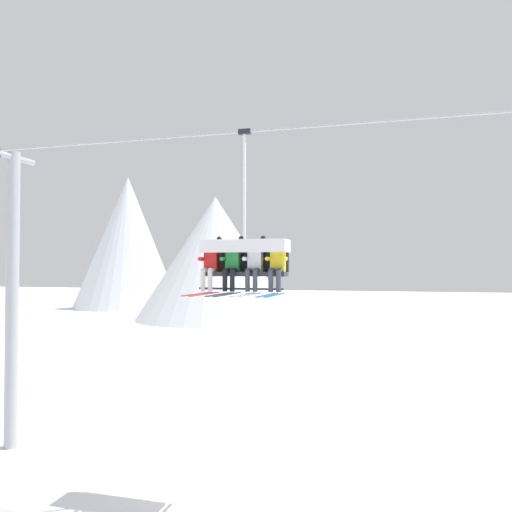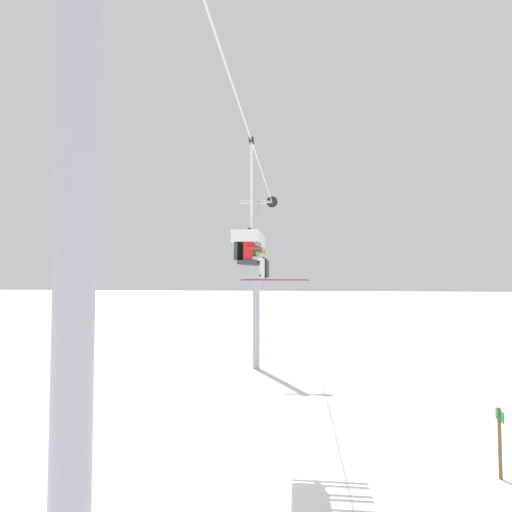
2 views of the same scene
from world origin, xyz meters
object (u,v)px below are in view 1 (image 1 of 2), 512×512
skier_green (232,264)px  skier_yellow (277,265)px  skier_red (210,264)px  chairlift_chair (245,251)px  skier_white (254,264)px  lift_tower_near (12,291)px

skier_green → skier_yellow: (1.07, -0.01, -0.02)m
skier_red → chairlift_chair: bearing=14.9°
skier_red → skier_green: size_ratio=1.00×
skier_green → skier_white: same height
lift_tower_near → skier_green: size_ratio=5.04×
skier_white → skier_yellow: (0.53, -0.01, -0.02)m
lift_tower_near → skier_white: lift_tower_near is taller
chairlift_chair → skier_green: bearing=-141.1°
skier_green → skier_yellow: bearing=-0.4°
lift_tower_near → skier_yellow: 8.07m
skier_red → skier_yellow: skier_red is taller
skier_white → skier_yellow: 0.53m
skier_red → skier_green: same height
skier_green → skier_yellow: 1.07m
skier_red → lift_tower_near: bearing=171.8°
chairlift_chair → skier_white: 0.46m
skier_white → skier_green: bearing=180.0°
lift_tower_near → skier_green: 7.02m
chairlift_chair → skier_yellow: size_ratio=2.20×
skier_red → skier_white: 1.07m
skier_green → chairlift_chair: bearing=38.9°
skier_white → skier_yellow: size_ratio=1.00×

